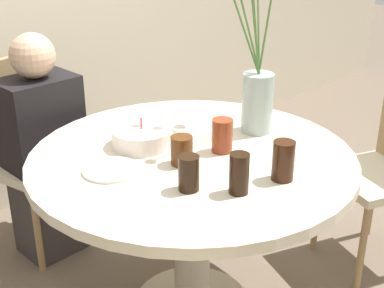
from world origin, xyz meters
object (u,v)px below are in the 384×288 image
(chair_left_flank, at_px, (21,144))
(drink_glass_0, at_px, (182,150))
(drink_glass_2, at_px, (283,161))
(side_plate, at_px, (111,170))
(drink_glass_3, at_px, (222,136))
(birthday_cake, at_px, (142,137))
(drink_glass_4, at_px, (239,174))
(flower_vase, at_px, (257,81))
(person_woman, at_px, (45,155))
(drink_glass_1, at_px, (189,173))

(chair_left_flank, bearing_deg, drink_glass_0, -95.29)
(drink_glass_2, bearing_deg, side_plate, 129.07)
(drink_glass_0, xyz_separation_m, drink_glass_3, (0.18, -0.03, 0.01))
(chair_left_flank, relative_size, drink_glass_0, 8.75)
(birthday_cake, height_order, side_plate, birthday_cake)
(drink_glass_2, xyz_separation_m, drink_glass_4, (-0.18, 0.04, -0.00))
(flower_vase, height_order, person_woman, flower_vase)
(drink_glass_3, relative_size, drink_glass_4, 0.94)
(birthday_cake, height_order, person_woman, person_woman)
(flower_vase, xyz_separation_m, drink_glass_2, (-0.27, -0.34, -0.15))
(birthday_cake, height_order, drink_glass_4, drink_glass_4)
(birthday_cake, height_order, drink_glass_3, drink_glass_3)
(flower_vase, height_order, drink_glass_0, flower_vase)
(chair_left_flank, relative_size, drink_glass_2, 6.70)
(side_plate, relative_size, person_woman, 0.19)
(flower_vase, bearing_deg, birthday_cake, 153.76)
(drink_glass_1, bearing_deg, birthday_cake, 72.30)
(birthday_cake, relative_size, drink_glass_4, 1.70)
(drink_glass_3, bearing_deg, drink_glass_2, -95.05)
(chair_left_flank, bearing_deg, person_woman, -90.00)
(flower_vase, distance_m, side_plate, 0.69)
(flower_vase, distance_m, drink_glass_2, 0.46)
(flower_vase, xyz_separation_m, drink_glass_3, (-0.25, -0.04, -0.15))
(chair_left_flank, relative_size, drink_glass_4, 6.77)
(side_plate, bearing_deg, drink_glass_4, -64.55)
(side_plate, bearing_deg, drink_glass_2, -50.93)
(drink_glass_3, distance_m, person_woman, 0.96)
(flower_vase, bearing_deg, drink_glass_0, -177.98)
(drink_glass_2, height_order, person_woman, person_woman)
(birthday_cake, distance_m, person_woman, 0.67)
(birthday_cake, bearing_deg, person_woman, 98.12)
(drink_glass_2, relative_size, person_woman, 0.13)
(drink_glass_4, bearing_deg, drink_glass_3, 51.47)
(person_woman, bearing_deg, birthday_cake, -81.88)
(chair_left_flank, distance_m, drink_glass_0, 1.04)
(drink_glass_1, distance_m, drink_glass_2, 0.33)
(birthday_cake, relative_size, flower_vase, 0.30)
(drink_glass_0, bearing_deg, side_plate, 148.24)
(chair_left_flank, bearing_deg, drink_glass_4, -97.57)
(chair_left_flank, height_order, drink_glass_3, chair_left_flank)
(flower_vase, relative_size, drink_glass_4, 5.68)
(side_plate, relative_size, drink_glass_3, 1.58)
(person_woman, bearing_deg, drink_glass_2, -78.31)
(drink_glass_0, relative_size, drink_glass_3, 0.83)
(drink_glass_4, bearing_deg, side_plate, 115.45)
(drink_glass_3, bearing_deg, drink_glass_1, -157.29)
(flower_vase, bearing_deg, drink_glass_4, -146.50)
(birthday_cake, height_order, drink_glass_2, drink_glass_2)
(side_plate, distance_m, drink_glass_0, 0.26)
(birthday_cake, bearing_deg, drink_glass_2, -74.45)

